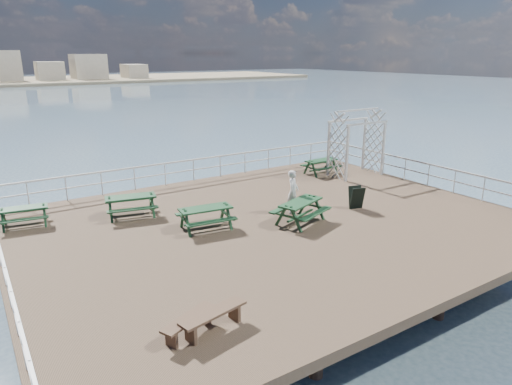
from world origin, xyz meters
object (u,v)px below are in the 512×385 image
(picnic_table_d, at_px, (206,213))
(picnic_table_e, at_px, (301,207))
(flat_bench_near, at_px, (213,316))
(person, at_px, (293,192))
(picnic_table_c, at_px, (321,164))
(picnic_table_b, at_px, (131,202))
(picnic_table_a, at_px, (24,212))
(trellis_arbor, at_px, (356,146))
(flat_bench_far, at_px, (189,321))

(picnic_table_d, relative_size, picnic_table_e, 0.87)
(flat_bench_near, xyz_separation_m, person, (6.34, 5.41, 0.49))
(flat_bench_near, relative_size, person, 1.01)
(picnic_table_c, height_order, picnic_table_e, picnic_table_e)
(picnic_table_b, height_order, person, person)
(person, bearing_deg, picnic_table_b, 111.52)
(picnic_table_a, bearing_deg, trellis_arbor, 4.01)
(picnic_table_a, xyz_separation_m, picnic_table_c, (13.95, -0.09, 0.03))
(picnic_table_c, bearing_deg, flat_bench_near, -141.57)
(picnic_table_c, relative_size, trellis_arbor, 0.52)
(picnic_table_b, xyz_separation_m, picnic_table_d, (1.80, -2.74, -0.01))
(picnic_table_e, xyz_separation_m, person, (0.42, 1.02, 0.26))
(trellis_arbor, bearing_deg, picnic_table_d, -164.65)
(picnic_table_a, relative_size, picnic_table_e, 0.78)
(picnic_table_d, xyz_separation_m, trellis_arbor, (9.82, 2.57, 0.92))
(picnic_table_b, xyz_separation_m, picnic_table_e, (5.02, -4.07, 0.01))
(picnic_table_c, bearing_deg, picnic_table_b, -176.07)
(trellis_arbor, height_order, person, trellis_arbor)
(picnic_table_c, bearing_deg, picnic_table_e, -138.08)
(picnic_table_a, relative_size, flat_bench_far, 1.20)
(person, bearing_deg, picnic_table_c, 0.28)
(picnic_table_e, bearing_deg, flat_bench_far, -166.41)
(picnic_table_d, relative_size, person, 1.18)
(picnic_table_b, distance_m, flat_bench_far, 8.40)
(picnic_table_e, height_order, flat_bench_far, picnic_table_e)
(picnic_table_c, height_order, person, person)
(flat_bench_far, bearing_deg, flat_bench_near, -42.70)
(picnic_table_c, height_order, flat_bench_near, picnic_table_c)
(flat_bench_far, height_order, trellis_arbor, trellis_arbor)
(flat_bench_near, relative_size, flat_bench_far, 1.15)
(picnic_table_d, bearing_deg, flat_bench_near, -108.48)
(picnic_table_d, xyz_separation_m, picnic_table_e, (3.21, -1.33, 0.02))
(picnic_table_a, height_order, picnic_table_c, picnic_table_c)
(picnic_table_c, xyz_separation_m, flat_bench_far, (-11.79, -9.28, -0.22))
(picnic_table_a, height_order, trellis_arbor, trellis_arbor)
(picnic_table_c, xyz_separation_m, person, (-4.93, -4.05, 0.32))
(picnic_table_c, xyz_separation_m, picnic_table_e, (-5.34, -5.07, 0.06))
(picnic_table_d, height_order, flat_bench_near, picnic_table_d)
(trellis_arbor, bearing_deg, flat_bench_far, -147.47)
(picnic_table_d, height_order, flat_bench_far, picnic_table_d)
(picnic_table_b, bearing_deg, person, -16.90)
(picnic_table_a, distance_m, trellis_arbor, 15.29)
(picnic_table_b, xyz_separation_m, trellis_arbor, (11.62, -0.16, 0.91))
(flat_bench_far, bearing_deg, picnic_table_e, 9.42)
(picnic_table_a, relative_size, flat_bench_near, 1.04)
(flat_bench_far, xyz_separation_m, trellis_arbor, (13.05, 8.11, 1.17))
(picnic_table_c, bearing_deg, flat_bench_far, -143.38)
(picnic_table_b, distance_m, flat_bench_near, 8.51)
(picnic_table_b, relative_size, flat_bench_far, 1.43)
(flat_bench_far, height_order, person, person)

